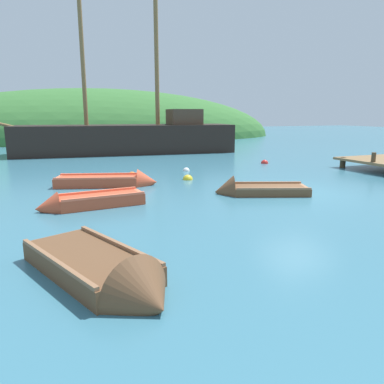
{
  "coord_description": "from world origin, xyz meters",
  "views": [
    {
      "loc": [
        -8.21,
        -10.19,
        2.75
      ],
      "look_at": [
        -3.88,
        0.46,
        0.27
      ],
      "focal_mm": 34.0,
      "sensor_mm": 36.0,
      "label": 1
    }
  ],
  "objects": [
    {
      "name": "rowboat_center",
      "position": [
        -1.57,
        0.57,
        0.08
      ],
      "size": [
        3.43,
        2.26,
        1.15
      ],
      "rotation": [
        0.0,
        0.0,
        2.77
      ],
      "color": "brown",
      "rests_on": "ground"
    },
    {
      "name": "sailing_ship",
      "position": [
        -2.55,
        15.69,
        0.76
      ],
      "size": [
        17.82,
        5.27,
        12.15
      ],
      "rotation": [
        0.0,
        0.0,
        3.03
      ],
      "color": "black",
      "rests_on": "ground"
    },
    {
      "name": "buoy_orange",
      "position": [
        -4.59,
        6.01,
        0.0
      ],
      "size": [
        0.35,
        0.35,
        0.35
      ],
      "primitive_type": "sphere",
      "color": "orange",
      "rests_on": "ground"
    },
    {
      "name": "buoy_red",
      "position": [
        3.32,
        7.23,
        0.0
      ],
      "size": [
        0.41,
        0.41,
        0.41
      ],
      "primitive_type": "sphere",
      "color": "red",
      "rests_on": "ground"
    },
    {
      "name": "rowboat_outer_right",
      "position": [
        -7.16,
        0.79,
        0.12
      ],
      "size": [
        3.21,
        1.17,
        0.88
      ],
      "rotation": [
        0.0,
        0.0,
        3.23
      ],
      "color": "#C64C2D",
      "rests_on": "ground"
    },
    {
      "name": "buoy_white",
      "position": [
        -1.82,
        6.3,
        0.0
      ],
      "size": [
        0.34,
        0.34,
        0.34
      ],
      "primitive_type": "sphere",
      "color": "white",
      "rests_on": "ground"
    },
    {
      "name": "buoy_yellow",
      "position": [
        -2.63,
        4.03,
        0.0
      ],
      "size": [
        0.43,
        0.43,
        0.43
      ],
      "primitive_type": "sphere",
      "color": "yellow",
      "rests_on": "ground"
    },
    {
      "name": "shore_hill",
      "position": [
        -2.12,
        32.84,
        0.0
      ],
      "size": [
        43.01,
        19.0,
        11.06
      ],
      "primitive_type": "ellipsoid",
      "color": "#387033",
      "rests_on": "ground"
    },
    {
      "name": "rowboat_far",
      "position": [
        -5.82,
        3.9,
        0.12
      ],
      "size": [
        4.0,
        2.18,
        1.04
      ],
      "rotation": [
        0.0,
        0.0,
        5.98
      ],
      "color": "#C64C2D",
      "rests_on": "ground"
    },
    {
      "name": "rowboat_near_dock",
      "position": [
        -7.41,
        -4.51,
        0.12
      ],
      "size": [
        2.43,
        3.67,
        1.21
      ],
      "rotation": [
        0.0,
        0.0,
        5.09
      ],
      "color": "brown",
      "rests_on": "ground"
    },
    {
      "name": "ground_plane",
      "position": [
        0.0,
        0.0,
        0.0
      ],
      "size": [
        120.0,
        120.0,
        0.0
      ],
      "primitive_type": "plane",
      "color": "teal"
    }
  ]
}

